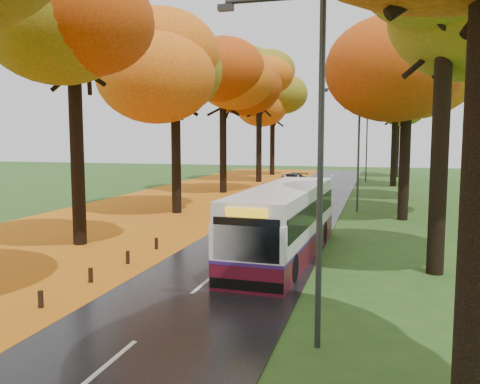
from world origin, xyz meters
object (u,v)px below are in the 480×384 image
at_px(car_white, 268,192).
at_px(car_silver, 291,181).
at_px(bus, 284,220).
at_px(streetlamp_far, 364,138).
at_px(car_dark, 291,181).
at_px(streetlamp_near, 309,144).
at_px(streetlamp_mid, 355,139).

height_order(car_white, car_silver, car_white).
distance_m(bus, car_white, 17.09).
height_order(streetlamp_far, car_white, streetlamp_far).
distance_m(car_silver, car_dark, 0.10).
bearing_deg(bus, car_white, 106.77).
bearing_deg(car_silver, car_white, -107.00).
relative_size(streetlamp_near, car_dark, 1.68).
bearing_deg(car_white, bus, -83.96).
bearing_deg(streetlamp_far, streetlamp_mid, -90.00).
distance_m(streetlamp_near, bus, 9.39).
bearing_deg(streetlamp_near, streetlamp_far, 90.00).
bearing_deg(streetlamp_mid, streetlamp_far, 90.00).
bearing_deg(car_silver, streetlamp_near, -96.82).
xyz_separation_m(car_white, car_silver, (0.00, 9.94, -0.05)).
bearing_deg(bus, streetlamp_far, 89.14).
relative_size(streetlamp_near, car_white, 1.86).
xyz_separation_m(streetlamp_far, bus, (-2.09, -35.43, -3.21)).
bearing_deg(streetlamp_mid, bus, -98.86).
relative_size(car_silver, car_dark, 0.86).
height_order(streetlamp_mid, bus, streetlamp_mid).
relative_size(streetlamp_mid, car_silver, 1.95).
bearing_deg(car_dark, car_white, -76.30).
xyz_separation_m(streetlamp_far, car_dark, (-6.30, -9.03, -3.98)).
height_order(streetlamp_far, car_dark, streetlamp_far).
xyz_separation_m(streetlamp_mid, streetlamp_far, (0.00, 22.00, 0.00)).
relative_size(streetlamp_far, car_silver, 1.95).
distance_m(streetlamp_mid, bus, 13.97).
relative_size(streetlamp_near, car_silver, 1.95).
relative_size(car_white, car_dark, 0.90).
relative_size(streetlamp_mid, bus, 0.75).
bearing_deg(car_dark, bus, -67.26).
xyz_separation_m(car_silver, car_dark, (0.00, -0.10, 0.02)).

